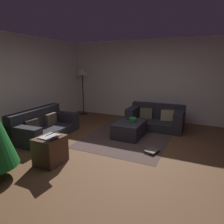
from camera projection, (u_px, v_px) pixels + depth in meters
The scene contains 13 objects.
ground_plane at pixel (119, 156), 4.08m from camera, with size 6.40×6.40×0.00m, color brown.
rear_partition at pixel (5, 85), 5.09m from camera, with size 6.40×0.12×2.60m, color silver.
corner_partition at pixel (158, 81), 6.54m from camera, with size 0.12×6.40×2.60m, color silver.
couch_left at pixel (43, 126), 5.20m from camera, with size 1.78×0.99×0.69m.
couch_right at pixel (156, 118), 5.90m from camera, with size 0.93×1.57×0.67m.
ottoman at pixel (129, 129), 5.18m from camera, with size 0.90×0.67×0.38m, color #26262B.
gift_box at pixel (133, 120), 5.11m from camera, with size 0.23×0.15×0.11m, color #19662D.
tv_remote at pixel (129, 119), 5.36m from camera, with size 0.05×0.16×0.02m, color black.
side_table at pixel (50, 150), 3.76m from camera, with size 0.52×0.44×0.51m, color #4C3323.
laptop at pixel (52, 135), 3.65m from camera, with size 0.35×0.44×0.19m.
book_stack at pixel (152, 151), 4.25m from camera, with size 0.34×0.29×0.06m.
corner_lamp at pixel (82, 75), 7.25m from camera, with size 0.36×0.36×1.69m.
area_rug at pixel (129, 136), 5.22m from camera, with size 2.60×2.00×0.01m, color #41312D.
Camera 1 is at (-3.47, -1.48, 1.81)m, focal length 32.45 mm.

